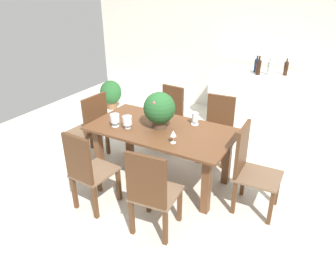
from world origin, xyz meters
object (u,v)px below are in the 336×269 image
at_px(wine_bottle_green, 270,68).
at_px(wine_bottle_clear, 258,67).
at_px(chair_far_right, 218,125).
at_px(wine_glass, 173,134).
at_px(flower_centerpiece, 159,109).
at_px(crystal_vase_center_near, 115,119).
at_px(potted_plant_floor, 111,93).
at_px(dining_table, 162,138).
at_px(chair_far_left, 169,114).
at_px(wine_bottle_amber, 256,65).
at_px(chair_near_left, 87,170).
at_px(wine_bottle_tall, 286,68).
at_px(chair_near_right, 151,191).
at_px(crystal_vase_left, 195,118).
at_px(crystal_vase_right, 127,121).
at_px(kitchen_counter, 253,98).
at_px(chair_head_end, 92,124).
at_px(chair_foot_end, 250,166).

relative_size(wine_bottle_green, wine_bottle_clear, 0.93).
height_order(chair_far_right, wine_glass, chair_far_right).
relative_size(flower_centerpiece, crystal_vase_center_near, 2.82).
relative_size(chair_far_right, potted_plant_floor, 1.62).
relative_size(dining_table, chair_far_left, 1.90).
distance_m(chair_far_left, flower_centerpiece, 1.08).
xyz_separation_m(dining_table, wine_bottle_amber, (0.51, 2.31, 0.48)).
distance_m(flower_centerpiece, potted_plant_floor, 2.85).
relative_size(chair_near_left, flower_centerpiece, 2.16).
distance_m(dining_table, crystal_vase_center_near, 0.63).
bearing_deg(crystal_vase_center_near, potted_plant_floor, 130.36).
distance_m(chair_far_right, wine_bottle_amber, 1.51).
distance_m(wine_bottle_tall, wine_bottle_amber, 0.48).
height_order(chair_near_right, wine_glass, chair_near_right).
distance_m(crystal_vase_left, crystal_vase_right, 0.85).
bearing_deg(kitchen_counter, chair_near_right, -91.49).
xyz_separation_m(chair_near_right, flower_centerpiece, (-0.46, 0.94, 0.45)).
bearing_deg(wine_bottle_tall, crystal_vase_left, -108.34).
bearing_deg(wine_bottle_green, dining_table, -108.69).
distance_m(chair_head_end, wine_glass, 1.51).
distance_m(crystal_vase_center_near, wine_bottle_green, 2.80).
distance_m(flower_centerpiece, crystal_vase_left, 0.48).
bearing_deg(crystal_vase_center_near, chair_near_right, -35.99).
bearing_deg(flower_centerpiece, wine_bottle_clear, 73.84).
bearing_deg(wine_bottle_clear, chair_foot_end, -75.80).
bearing_deg(chair_foot_end, wine_bottle_clear, 12.24).
distance_m(wine_glass, wine_bottle_tall, 2.72).
xyz_separation_m(chair_head_end, crystal_vase_right, (0.77, -0.19, 0.30)).
height_order(crystal_vase_right, wine_glass, crystal_vase_right).
xyz_separation_m(wine_bottle_tall, wine_bottle_amber, (-0.47, -0.04, -0.00)).
relative_size(wine_glass, wine_bottle_clear, 0.49).
bearing_deg(wine_bottle_clear, chair_far_left, -128.24).
relative_size(chair_near_left, chair_foot_end, 0.97).
bearing_deg(chair_foot_end, wine_bottle_tall, 1.61).
bearing_deg(wine_bottle_clear, crystal_vase_left, -98.48).
xyz_separation_m(chair_foot_end, potted_plant_floor, (-3.35, 1.74, -0.23)).
bearing_deg(wine_bottle_green, chair_far_left, -131.16).
bearing_deg(chair_foot_end, flower_centerpiece, 87.26).
bearing_deg(chair_far_right, chair_near_left, -117.47).
relative_size(wine_glass, wine_bottle_tall, 0.55).
distance_m(dining_table, wine_bottle_amber, 2.42).
relative_size(chair_near_right, wine_bottle_clear, 3.21).
xyz_separation_m(wine_bottle_tall, potted_plant_floor, (-3.20, -0.62, -0.77)).
bearing_deg(flower_centerpiece, chair_foot_end, -0.78).
height_order(flower_centerpiece, crystal_vase_center_near, flower_centerpiece).
relative_size(chair_foot_end, crystal_vase_center_near, 6.29).
bearing_deg(potted_plant_floor, crystal_vase_right, -46.47).
relative_size(chair_far_right, wine_bottle_green, 3.24).
bearing_deg(wine_bottle_clear, kitchen_counter, 112.01).
xyz_separation_m(chair_far_left, crystal_vase_right, (0.02, -1.12, 0.33)).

